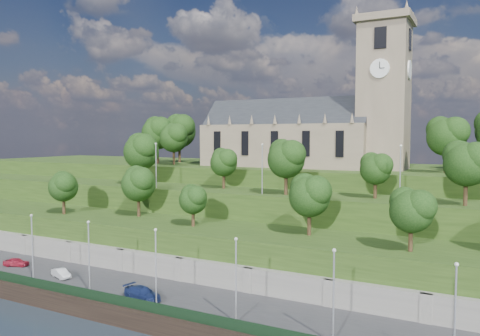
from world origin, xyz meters
The scene contains 17 objects.
ground centered at (0.00, 0.00, 0.00)m, with size 320.00×320.00×0.00m, color #1C262D.
promenade centered at (0.00, 6.00, 1.00)m, with size 160.00×12.00×2.00m, color #2D2D30.
quay_wall centered at (0.00, -0.05, 1.10)m, with size 160.00×0.50×2.20m, color black.
fence centered at (0.00, 0.60, 2.60)m, with size 160.00×0.10×1.20m, color black.
retaining_wall centered at (0.00, 11.97, 2.50)m, with size 160.00×2.10×5.00m.
embankment_lower centered at (0.00, 18.00, 4.00)m, with size 160.00×12.00×8.00m, color #243D14.
embankment_upper centered at (0.00, 29.00, 6.00)m, with size 160.00×10.00×12.00m, color #243D14.
hilltop centered at (0.00, 50.00, 7.50)m, with size 160.00×32.00×15.00m, color #243D14.
church centered at (0.79, 45.98, 22.52)m, with size 38.60×12.35×27.60m.
trees_lower centered at (1.48, 18.29, 13.06)m, with size 69.85×9.11×8.12m.
trees_upper centered at (-0.46, 27.91, 17.65)m, with size 59.11×8.11×9.43m.
trees_hilltop centered at (-1.35, 45.06, 21.73)m, with size 71.12×16.33×10.83m.
lamp_posts_promenade centered at (-2.00, 2.50, 6.98)m, with size 60.36×0.36×8.71m.
lamp_posts_upper centered at (0.00, 26.00, 16.46)m, with size 40.36×0.36×7.70m.
car_left centered at (-29.86, 5.91, 2.60)m, with size 1.43×3.55×1.21m, color maroon.
car_middle centered at (-19.70, 5.00, 2.59)m, with size 1.26×3.60×1.19m, color #ADAEB2.
car_right centered at (-4.68, 3.36, 2.73)m, with size 2.04×5.03×1.46m, color #16224D.
Camera 1 is at (29.61, -38.09, 20.74)m, focal length 35.00 mm.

